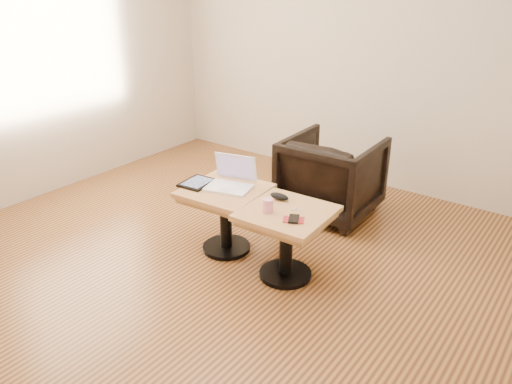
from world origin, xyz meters
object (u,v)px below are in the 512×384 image
Objects in this scene: armchair at (332,176)px; side_table_right at (287,228)px; laptop at (231,181)px; striped_cup at (268,205)px; side_table_left at (225,204)px.

side_table_right is at bearing 100.86° from armchair.
striped_cup is at bearing -35.76° from laptop.
side_table_left is 0.55m from striped_cup.
side_table_left is 0.19m from laptop.
side_table_right is 6.42× the size of striped_cup.
side_table_right is 0.76× the size of armchair.
side_table_left is at bearing 173.77° from side_table_right.
laptop is 0.49× the size of armchair.
laptop is at bearing 70.15° from side_table_left.
armchair reaches higher than side_table_right.
side_table_right is at bearing -7.62° from side_table_left.
armchair is at bearing 97.42° from striped_cup.
armchair is (-0.16, 1.23, -0.22)m from striped_cup.
armchair is (0.34, 1.09, -0.04)m from side_table_left.
armchair reaches higher than striped_cup.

